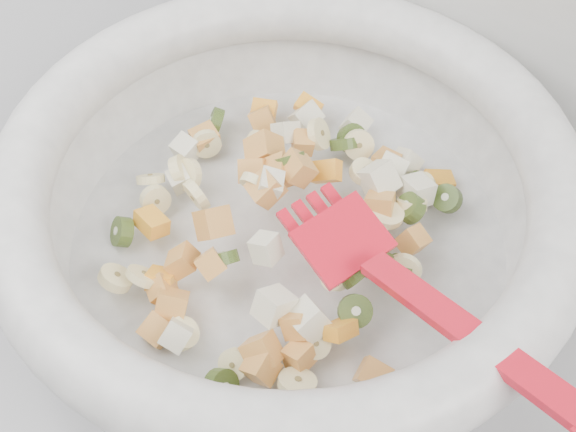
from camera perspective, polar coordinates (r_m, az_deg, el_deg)
The scene contains 1 object.
mixing_bowl at distance 0.60m, azimuth 0.02°, elevation 1.00°, with size 0.49×0.44×0.14m.
Camera 1 is at (0.36, 1.20, 1.43)m, focal length 50.00 mm.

